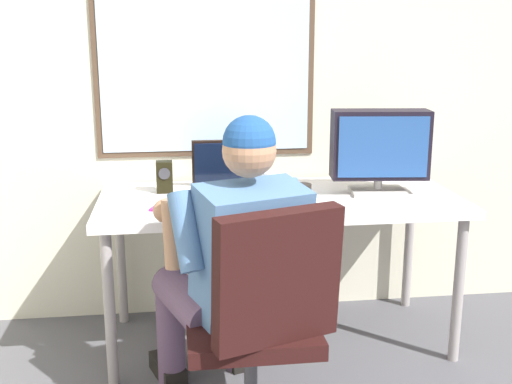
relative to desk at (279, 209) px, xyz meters
The scene contains 10 objects.
wall_rear 0.85m from the desk, 60.47° to the left, with size 4.88×0.08×2.73m.
desk is the anchor object (origin of this frame).
office_chair 0.87m from the desk, 103.23° to the right, with size 0.57×0.56×0.94m.
person_seated 0.65m from the desk, 114.83° to the right, with size 0.67×0.85×1.21m.
crt_monitor 0.56m from the desk, ahead, with size 0.47×0.23×0.40m.
laptop 0.30m from the desk, 155.47° to the left, with size 0.32×0.36×0.25m.
wine_glass 0.27m from the desk, 112.69° to the right, with size 0.08×0.08×0.16m.
desk_speaker 0.57m from the desk, 165.09° to the left, with size 0.08×0.07×0.15m.
cd_case 0.55m from the desk, 162.92° to the right, with size 0.17×0.16×0.01m.
coffee_mug 0.24m from the desk, 69.97° to the right, with size 0.08×0.08×0.10m.
Camera 1 is at (-0.76, -0.62, 1.47)m, focal length 44.12 mm.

